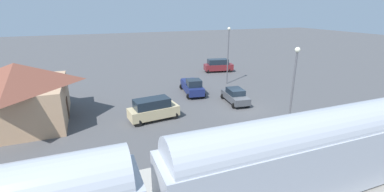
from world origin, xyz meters
name	(u,v)px	position (x,y,z in m)	size (l,w,h in m)	color
ground_plane	(243,107)	(0.00, 0.00, 0.00)	(200.00, 200.00, 0.00)	#4C4C4F
railway_track	(356,175)	(-14.00, 0.00, 0.09)	(4.80, 70.00, 0.30)	gray
platform	(310,147)	(-10.00, 0.00, 0.15)	(3.20, 46.00, 0.30)	#A8A399
passenger_train	(150,190)	(-14.00, 13.77, 2.86)	(2.93, 39.09, 4.98)	#ADB2BC
station_building	(20,93)	(4.00, 22.00, 3.08)	(9.99, 8.45, 5.92)	tan
pedestrian_on_platform	(254,150)	(-10.45, 5.72, 1.28)	(0.36, 0.36, 1.71)	#23284C
sedan_charcoal	(235,96)	(1.56, 0.14, 0.88)	(4.68, 2.66, 1.74)	#47494F
suv_tan	(153,109)	(0.23, 10.25, 1.15)	(2.55, 5.10, 2.22)	#C6B284
pickup_navy	(192,86)	(6.65, 3.54, 1.03)	(5.61, 3.04, 2.14)	navy
suv_maroon	(218,65)	(16.72, -5.34, 1.15)	(2.85, 5.18, 2.22)	maroon
light_pole_near_platform	(294,81)	(-7.20, -0.09, 4.83)	(0.44, 0.44, 7.67)	#515156
light_pole_lot_center	(228,49)	(9.36, -3.04, 5.08)	(0.44, 0.44, 8.12)	#515156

